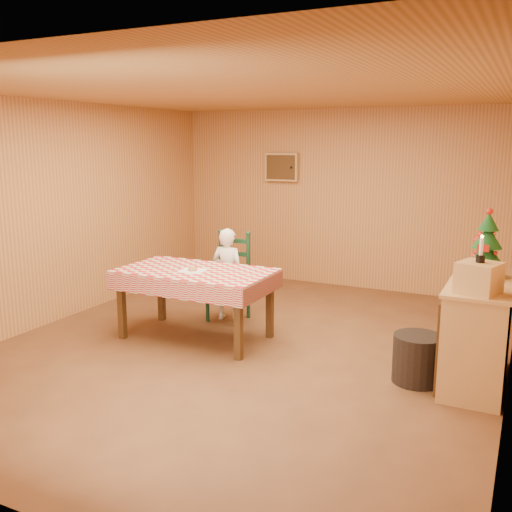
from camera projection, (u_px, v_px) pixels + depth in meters
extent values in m
plane|color=brown|center=(248.00, 348.00, 5.99)|extent=(6.00, 6.00, 0.00)
cube|color=#C08245|center=(339.00, 199.00, 8.38)|extent=(5.00, 0.10, 2.60)
cube|color=#C08245|center=(61.00, 212.00, 6.81)|extent=(0.10, 6.00, 2.60)
cube|color=#C38B48|center=(247.00, 92.00, 5.48)|extent=(5.00, 6.00, 0.10)
cube|color=tan|center=(282.00, 167.00, 8.62)|extent=(0.52, 0.08, 0.42)
cube|color=#4C3014|center=(281.00, 167.00, 8.58)|extent=(0.46, 0.02, 0.36)
sphere|color=black|center=(291.00, 167.00, 8.49)|extent=(0.04, 0.04, 0.04)
cube|color=#4C3014|center=(195.00, 274.00, 6.16)|extent=(1.60, 0.90, 0.06)
cube|color=#4C3014|center=(122.00, 308.00, 6.22)|extent=(0.07, 0.07, 0.69)
cube|color=#4C3014|center=(239.00, 326.00, 5.60)|extent=(0.07, 0.07, 0.69)
cube|color=#4C3014|center=(161.00, 292.00, 6.87)|extent=(0.07, 0.07, 0.69)
cube|color=#4C3014|center=(270.00, 307.00, 6.25)|extent=(0.07, 0.07, 0.69)
cube|color=#B31719|center=(195.00, 271.00, 6.15)|extent=(1.64, 0.94, 0.02)
cube|color=#B31719|center=(171.00, 290.00, 5.76)|extent=(1.64, 0.02, 0.18)
cube|color=#B31719|center=(217.00, 271.00, 6.59)|extent=(1.64, 0.02, 0.18)
cube|color=#305527|center=(134.00, 272.00, 6.52)|extent=(0.02, 0.94, 0.18)
cube|color=#305527|center=(264.00, 288.00, 5.82)|extent=(0.02, 0.94, 0.18)
cube|color=#10321C|center=(228.00, 285.00, 6.86)|extent=(0.44, 0.40, 0.04)
cylinder|color=#10321C|center=(207.00, 305.00, 6.84)|extent=(0.04, 0.04, 0.41)
cylinder|color=#10321C|center=(235.00, 309.00, 6.67)|extent=(0.04, 0.04, 0.41)
cylinder|color=#10321C|center=(221.00, 298.00, 7.14)|extent=(0.04, 0.04, 0.41)
cylinder|color=#10321C|center=(248.00, 302.00, 6.97)|extent=(0.04, 0.04, 0.41)
cylinder|color=#10321C|center=(221.00, 255.00, 7.03)|extent=(0.05, 0.05, 0.60)
sphere|color=#10321C|center=(221.00, 231.00, 6.97)|extent=(0.06, 0.06, 0.06)
cylinder|color=#10321C|center=(248.00, 258.00, 6.87)|extent=(0.05, 0.05, 0.60)
sphere|color=#10321C|center=(248.00, 234.00, 6.81)|extent=(0.06, 0.06, 0.06)
cube|color=#10321C|center=(235.00, 266.00, 6.97)|extent=(0.38, 0.03, 0.05)
cube|color=#10321C|center=(234.00, 254.00, 6.94)|extent=(0.38, 0.03, 0.05)
cube|color=#10321C|center=(234.00, 241.00, 6.91)|extent=(0.38, 0.03, 0.05)
imported|color=white|center=(228.00, 275.00, 6.84)|extent=(0.41, 0.27, 1.12)
cube|color=white|center=(193.00, 271.00, 6.11)|extent=(0.29, 0.29, 0.00)
torus|color=#C18645|center=(193.00, 269.00, 6.10)|extent=(0.11, 0.11, 0.04)
cube|color=tan|center=(478.00, 334.00, 5.05)|extent=(0.50, 1.20, 0.90)
cube|color=tan|center=(482.00, 284.00, 4.96)|extent=(0.54, 1.24, 0.03)
cube|color=#4C3014|center=(447.00, 330.00, 5.17)|extent=(0.02, 1.20, 0.80)
cube|color=tan|center=(479.00, 278.00, 4.58)|extent=(0.38, 0.38, 0.25)
cylinder|color=#4C3014|center=(485.00, 272.00, 5.17)|extent=(0.04, 0.04, 0.08)
cone|color=#0D3D16|center=(486.00, 254.00, 5.14)|extent=(0.34, 0.34, 0.24)
cone|color=#0D3D16|center=(488.00, 237.00, 5.11)|extent=(0.26, 0.26, 0.20)
cone|color=#0D3D16|center=(489.00, 221.00, 5.08)|extent=(0.18, 0.18, 0.16)
sphere|color=#B51B10|center=(490.00, 211.00, 5.06)|extent=(0.06, 0.06, 0.06)
cube|color=#B51B10|center=(483.00, 248.00, 5.00)|extent=(0.10, 0.02, 0.06)
sphere|color=#B51B10|center=(496.00, 253.00, 5.05)|extent=(0.04, 0.04, 0.04)
sphere|color=#B51B10|center=(479.00, 242.00, 5.19)|extent=(0.04, 0.04, 0.04)
sphere|color=#B51B10|center=(494.00, 231.00, 5.16)|extent=(0.04, 0.04, 0.04)
imported|color=#B51B10|center=(483.00, 250.00, 5.43)|extent=(0.21, 0.21, 0.37)
cylinder|color=black|center=(480.00, 259.00, 4.55)|extent=(0.07, 0.07, 0.06)
cylinder|color=white|center=(481.00, 246.00, 4.53)|extent=(0.03, 0.03, 0.14)
sphere|color=orange|center=(482.00, 236.00, 4.52)|extent=(0.02, 0.02, 0.02)
cylinder|color=black|center=(417.00, 359.00, 5.10)|extent=(0.45, 0.45, 0.44)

